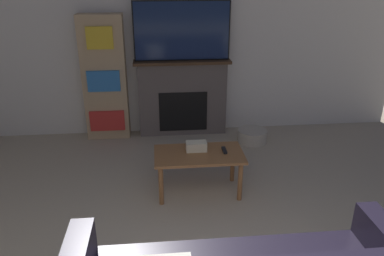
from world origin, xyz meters
name	(u,v)px	position (x,y,z in m)	size (l,w,h in m)	color
wall_back	(175,41)	(0.00, 4.38, 1.35)	(6.62, 0.06, 2.70)	silver
fireplace	(183,97)	(0.09, 4.24, 0.56)	(1.37, 0.28, 1.10)	#605651
tv	(182,31)	(0.09, 4.22, 1.51)	(1.32, 0.03, 0.81)	black
coffee_table	(199,159)	(0.14, 2.57, 0.40)	(0.95, 0.52, 0.47)	brown
tissue_box	(196,146)	(0.12, 2.64, 0.52)	(0.22, 0.12, 0.10)	beige
remote_control	(224,150)	(0.41, 2.59, 0.48)	(0.04, 0.15, 0.02)	black
bookshelf	(105,79)	(-1.00, 4.22, 0.87)	(0.60, 0.29, 1.75)	tan
storage_basket	(252,136)	(1.05, 3.80, 0.09)	(0.41, 0.41, 0.18)	#BCB29E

